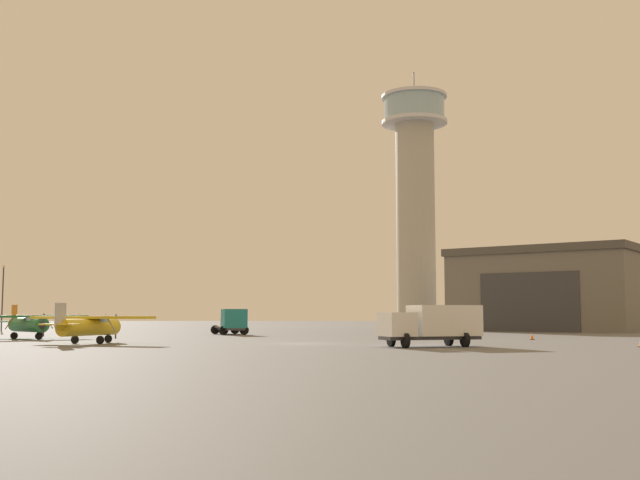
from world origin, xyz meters
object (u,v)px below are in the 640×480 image
(truck_flatbed_teal, at_px, (232,322))
(control_tower, at_px, (415,193))
(airplane_yellow, at_px, (89,325))
(traffic_cone_near_left, at_px, (532,336))
(truck_box_white, at_px, (432,323))
(airplane_green, at_px, (28,323))
(light_post_west, at_px, (3,291))

(truck_flatbed_teal, bearing_deg, control_tower, 126.85)
(airplane_yellow, height_order, traffic_cone_near_left, airplane_yellow)
(airplane_yellow, bearing_deg, truck_flatbed_teal, 2.71)
(airplane_yellow, height_order, truck_box_white, airplane_yellow)
(control_tower, xyz_separation_m, traffic_cone_near_left, (3.44, -56.96, -21.74))
(airplane_yellow, distance_m, traffic_cone_near_left, 37.26)
(airplane_green, relative_size, light_post_west, 0.97)
(truck_box_white, height_order, light_post_west, light_post_west)
(truck_flatbed_teal, relative_size, light_post_west, 0.73)
(truck_flatbed_teal, bearing_deg, traffic_cone_near_left, 38.33)
(airplane_green, distance_m, truck_flatbed_teal, 22.28)
(light_post_west, bearing_deg, truck_flatbed_teal, -31.80)
(airplane_green, distance_m, light_post_west, 40.50)
(truck_flatbed_teal, distance_m, light_post_west, 40.74)
(airplane_green, bearing_deg, control_tower, 100.56)
(light_post_west, bearing_deg, traffic_cone_near_left, -31.13)
(truck_flatbed_teal, height_order, truck_box_white, truck_box_white)
(airplane_yellow, xyz_separation_m, light_post_west, (-26.93, 47.66, 3.96))
(airplane_green, relative_size, traffic_cone_near_left, 14.08)
(airplane_yellow, relative_size, truck_flatbed_teal, 1.54)
(truck_flatbed_teal, relative_size, truck_box_white, 0.91)
(control_tower, distance_m, light_post_west, 64.59)
(airplane_green, height_order, traffic_cone_near_left, airplane_green)
(truck_box_white, bearing_deg, airplane_yellow, -30.37)
(airplane_yellow, relative_size, traffic_cone_near_left, 16.29)
(control_tower, height_order, truck_box_white, control_tower)
(traffic_cone_near_left, bearing_deg, truck_box_white, -126.10)
(airplane_yellow, bearing_deg, light_post_west, 48.14)
(truck_box_white, bearing_deg, airplane_green, -44.83)
(control_tower, xyz_separation_m, truck_box_white, (-7.26, -71.63, -20.45))
(control_tower, relative_size, traffic_cone_near_left, 68.12)
(light_post_west, bearing_deg, truck_box_white, -45.25)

